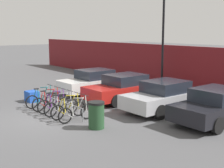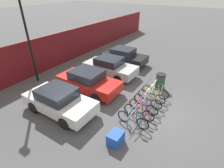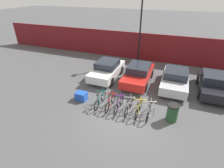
% 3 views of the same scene
% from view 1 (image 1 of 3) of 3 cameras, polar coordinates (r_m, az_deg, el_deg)
% --- Properties ---
extents(ground_plane, '(120.00, 120.00, 0.00)m').
position_cam_1_polar(ground_plane, '(13.70, -11.19, -5.95)').
color(ground_plane, '#4C4C4F').
extents(hoarding_wall, '(36.00, 0.16, 2.71)m').
position_cam_1_polar(hoarding_wall, '(19.62, 14.01, 2.78)').
color(hoarding_wall, maroon).
rests_on(hoarding_wall, ground).
extents(bike_rack, '(3.61, 0.04, 0.57)m').
position_cam_1_polar(bike_rack, '(14.14, -9.38, -3.36)').
color(bike_rack, gray).
rests_on(bike_rack, ground).
extents(bicycle_teal, '(0.68, 1.71, 1.05)m').
position_cam_1_polar(bicycle_teal, '(15.42, -12.67, -2.77)').
color(bicycle_teal, black).
rests_on(bicycle_teal, ground).
extents(bicycle_red, '(0.68, 1.71, 1.05)m').
position_cam_1_polar(bicycle_red, '(14.81, -11.48, -3.24)').
color(bicycle_red, black).
rests_on(bicycle_red, ground).
extents(bicycle_purple, '(0.68, 1.71, 1.05)m').
position_cam_1_polar(bicycle_purple, '(14.34, -10.47, -3.64)').
color(bicycle_purple, black).
rests_on(bicycle_purple, ground).
extents(bicycle_silver, '(0.68, 1.71, 1.05)m').
position_cam_1_polar(bicycle_silver, '(13.82, -9.24, -4.13)').
color(bicycle_silver, black).
rests_on(bicycle_silver, ground).
extents(bicycle_yellow, '(0.68, 1.71, 1.05)m').
position_cam_1_polar(bicycle_yellow, '(13.32, -7.96, -4.63)').
color(bicycle_yellow, black).
rests_on(bicycle_yellow, ground).
extents(bicycle_white, '(0.68, 1.71, 1.05)m').
position_cam_1_polar(bicycle_white, '(12.81, -6.53, -5.19)').
color(bicycle_white, black).
rests_on(bicycle_white, ground).
extents(car_white, '(1.91, 4.06, 1.40)m').
position_cam_1_polar(car_white, '(18.25, -3.36, 0.43)').
color(car_white, silver).
rests_on(car_white, ground).
extents(car_red, '(1.91, 4.24, 1.40)m').
position_cam_1_polar(car_red, '(16.33, 2.22, -0.70)').
color(car_red, red).
rests_on(car_red, ground).
extents(car_silver, '(1.91, 4.06, 1.40)m').
position_cam_1_polar(car_silver, '(14.50, 9.53, -2.20)').
color(car_silver, '#B7B7BC').
rests_on(car_silver, ground).
extents(car_black, '(1.91, 3.95, 1.40)m').
position_cam_1_polar(car_black, '(13.17, 18.42, -3.82)').
color(car_black, black).
rests_on(car_black, ground).
extents(lamp_post, '(0.24, 0.44, 6.75)m').
position_cam_1_polar(lamp_post, '(19.55, 9.35, 9.91)').
color(lamp_post, black).
rests_on(lamp_post, ground).
extents(trash_bin, '(0.63, 0.63, 1.03)m').
position_cam_1_polar(trash_bin, '(11.85, -2.88, -5.68)').
color(trash_bin, '#234728').
rests_on(trash_bin, ground).
extents(cargo_crate, '(0.70, 0.56, 0.55)m').
position_cam_1_polar(cargo_crate, '(16.74, -14.42, -2.20)').
color(cargo_crate, blue).
rests_on(cargo_crate, ground).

